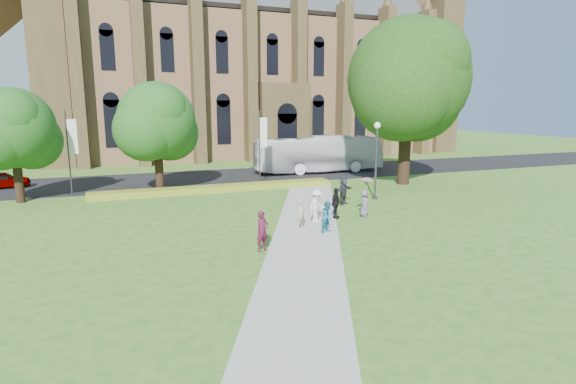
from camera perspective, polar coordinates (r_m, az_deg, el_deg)
name	(u,v)px	position (r m, az deg, el deg)	size (l,w,h in m)	color
ground	(315,234)	(22.38, 3.40, -5.40)	(160.00, 160.00, 0.00)	#2E651E
road	(223,177)	(41.02, -8.27, 1.90)	(160.00, 10.00, 0.02)	black
footpath	(307,229)	(23.25, 2.37, -4.72)	(3.20, 30.00, 0.04)	#B2B2A8
flower_hedge	(217,189)	(34.01, -8.98, 0.44)	(18.00, 1.40, 0.45)	gold
cathedral	(260,56)	(62.61, -3.54, 16.89)	(52.60, 18.25, 28.00)	brown
streetlamp	(376,151)	(30.96, 11.16, 5.11)	(0.44, 0.44, 5.24)	#38383D
large_tree	(408,80)	(37.69, 14.99, 13.63)	(9.60, 9.60, 13.20)	#332114
street_tree_0	(13,128)	(34.10, -31.56, 6.90)	(5.20, 5.20, 7.50)	#332114
street_tree_1	(157,121)	(34.19, -16.34, 8.63)	(5.60, 5.60, 8.05)	#332114
banner_pole_0	(261,143)	(36.58, -3.46, 6.26)	(0.70, 0.10, 6.00)	#38383D
banner_pole_1	(70,148)	(34.98, -25.96, 5.01)	(0.70, 0.10, 6.00)	#38383D
tour_coach	(319,154)	(43.55, 3.92, 4.83)	(2.94, 12.57, 3.50)	silver
car_0	(2,180)	(41.28, -32.54, 1.31)	(1.54, 3.84, 1.31)	gray
pedestrian_0	(262,231)	(19.58, -3.29, -4.94)	(0.65, 0.42, 1.77)	#50122B
pedestrian_1	(328,217)	(22.51, 5.09, -3.14)	(0.77, 0.60, 1.58)	#1C6C8D
pedestrian_2	(317,206)	(24.40, 3.67, -1.77)	(1.16, 0.67, 1.80)	white
pedestrian_3	(336,203)	(25.37, 6.07, -1.41)	(1.01, 0.42, 1.73)	black
pedestrian_4	(364,203)	(26.10, 9.68, -1.39)	(0.75, 0.49, 1.53)	slate
pedestrian_5	(344,190)	(29.16, 7.08, 0.20)	(1.65, 0.52, 1.78)	#2C2A33
pedestrian_6	(301,214)	(23.04, 1.67, -2.80)	(0.57, 0.38, 1.57)	#AD9890
parasol	(367,184)	(26.08, 9.98, 0.98)	(0.69, 0.69, 0.61)	pink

